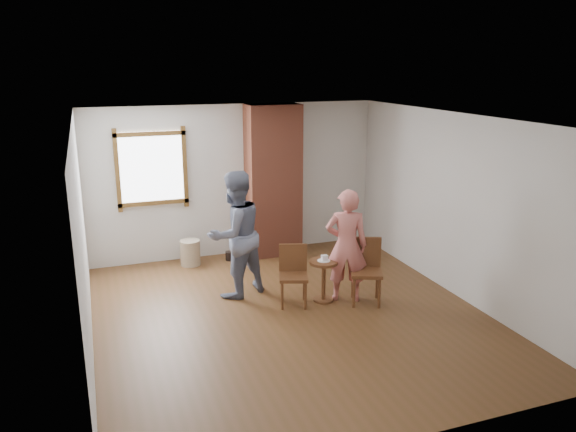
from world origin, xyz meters
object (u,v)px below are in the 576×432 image
object	(u,v)px
stoneware_crock	(190,253)
side_table	(324,274)
dining_chair_left	(293,271)
dining_chair_right	(366,267)
man	(235,234)
person_pink	(346,246)

from	to	relation	value
stoneware_crock	side_table	world-z (taller)	side_table
dining_chair_left	side_table	world-z (taller)	dining_chair_left
dining_chair_right	man	xyz separation A→B (m)	(-1.66, 0.83, 0.40)
dining_chair_left	man	xyz separation A→B (m)	(-0.67, 0.56, 0.45)
man	stoneware_crock	bearing A→B (deg)	-97.76
dining_chair_left	man	bearing A→B (deg)	158.33
side_table	person_pink	size ratio (longest dim) A/B	0.37
side_table	man	size ratio (longest dim) A/B	0.33
stoneware_crock	man	bearing A→B (deg)	-74.54
dining_chair_left	man	size ratio (longest dim) A/B	0.46
dining_chair_left	side_table	distance (m)	0.44
man	person_pink	size ratio (longest dim) A/B	1.13
stoneware_crock	dining_chair_right	size ratio (longest dim) A/B	0.47
stoneware_crock	dining_chair_right	xyz separation A→B (m)	(2.06, -2.29, 0.30)
stoneware_crock	dining_chair_right	bearing A→B (deg)	-48.04
man	person_pink	bearing A→B (deg)	130.65
dining_chair_right	person_pink	bearing A→B (deg)	173.57
dining_chair_left	person_pink	bearing A→B (deg)	7.67
side_table	person_pink	world-z (taller)	person_pink
dining_chair_right	side_table	size ratio (longest dim) A/B	1.51
dining_chair_right	man	distance (m)	1.90
dining_chair_left	person_pink	size ratio (longest dim) A/B	0.52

